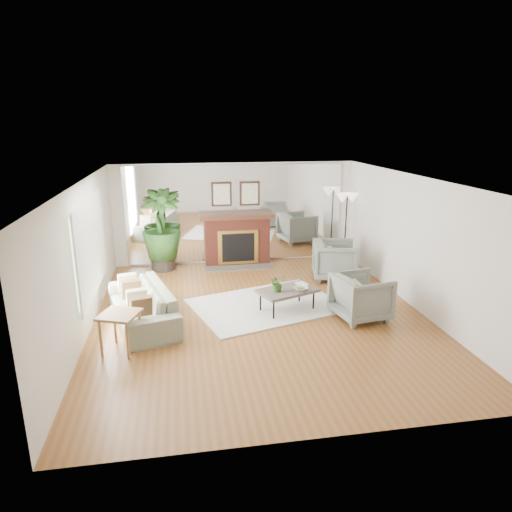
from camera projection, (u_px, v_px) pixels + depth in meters
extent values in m
plane|color=brown|center=(260.00, 315.00, 8.47)|extent=(7.00, 7.00, 0.00)
cube|color=silver|center=(85.00, 259.00, 7.64)|extent=(0.02, 7.00, 2.50)
cube|color=silver|center=(416.00, 243.00, 8.60)|extent=(0.02, 7.00, 2.50)
cube|color=silver|center=(236.00, 213.00, 11.42)|extent=(6.00, 0.02, 2.50)
cube|color=silver|center=(236.00, 213.00, 11.40)|extent=(5.40, 0.04, 2.40)
cube|color=#B2E09E|center=(90.00, 247.00, 7.99)|extent=(0.04, 2.40, 1.50)
cube|color=maroon|center=(237.00, 240.00, 11.40)|extent=(1.60, 0.40, 1.20)
cube|color=gold|center=(238.00, 247.00, 11.24)|extent=(1.00, 0.04, 0.85)
cube|color=black|center=(238.00, 247.00, 11.22)|extent=(0.80, 0.04, 0.70)
cube|color=#63584E|center=(239.00, 267.00, 11.24)|extent=(1.70, 0.55, 0.03)
cube|color=#472516|center=(237.00, 216.00, 11.21)|extent=(1.85, 0.46, 0.10)
cube|color=black|center=(222.00, 194.00, 11.16)|extent=(0.50, 0.04, 0.60)
cube|color=black|center=(250.00, 193.00, 11.28)|extent=(0.50, 0.04, 0.60)
cube|color=silver|center=(266.00, 305.00, 8.90)|extent=(3.18, 2.66, 0.03)
cube|color=#63584E|center=(287.00, 291.00, 8.55)|extent=(1.24, 0.99, 0.05)
cylinder|color=black|center=(274.00, 310.00, 8.20)|extent=(0.03, 0.03, 0.38)
cylinder|color=black|center=(313.00, 301.00, 8.65)|extent=(0.03, 0.03, 0.38)
cylinder|color=black|center=(261.00, 302.00, 8.57)|extent=(0.03, 0.03, 0.38)
cylinder|color=black|center=(299.00, 293.00, 9.02)|extent=(0.03, 0.03, 0.38)
imported|color=gray|center=(142.00, 305.00, 8.11)|extent=(1.44, 2.40, 0.66)
imported|color=gray|center=(335.00, 260.00, 10.35)|extent=(1.14, 1.11, 0.87)
imported|color=gray|center=(361.00, 297.00, 8.24)|extent=(1.05, 1.03, 0.83)
cube|color=olive|center=(119.00, 315.00, 6.99)|extent=(0.72, 0.72, 0.04)
cylinder|color=olive|center=(100.00, 338.00, 6.91)|extent=(0.04, 0.04, 0.60)
cylinder|color=olive|center=(127.00, 341.00, 6.83)|extent=(0.04, 0.04, 0.60)
cylinder|color=olive|center=(115.00, 326.00, 7.33)|extent=(0.04, 0.04, 0.60)
cylinder|color=olive|center=(140.00, 328.00, 7.24)|extent=(0.04, 0.04, 0.60)
cylinder|color=black|center=(163.00, 261.00, 11.05)|extent=(0.56, 0.56, 0.40)
imported|color=#306123|center=(161.00, 225.00, 10.80)|extent=(0.97, 0.97, 1.65)
cylinder|color=black|center=(344.00, 261.00, 11.67)|extent=(0.30, 0.30, 0.04)
cylinder|color=black|center=(345.00, 230.00, 11.43)|extent=(0.03, 0.03, 1.71)
cone|color=silver|center=(342.00, 198.00, 11.19)|extent=(0.32, 0.32, 0.23)
cone|color=silver|center=(352.00, 198.00, 11.23)|extent=(0.32, 0.32, 0.23)
imported|color=#306123|center=(278.00, 283.00, 8.41)|extent=(0.36, 0.33, 0.32)
imported|color=olive|center=(301.00, 289.00, 8.49)|extent=(0.31, 0.31, 0.06)
imported|color=olive|center=(297.00, 285.00, 8.76)|extent=(0.25, 0.30, 0.02)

